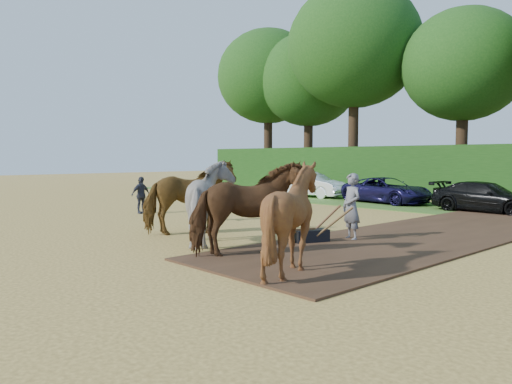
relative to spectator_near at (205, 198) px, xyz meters
The scene contains 6 objects.
ground 6.66m from the spectator_near, 30.86° to the right, with size 120.00×120.00×0.00m, color gold.
earth_strip 8.07m from the spectator_near, 26.76° to the left, with size 4.50×17.00×0.05m, color #472D1C.
grass_verge 12.06m from the spectator_near, 61.90° to the left, with size 50.00×5.00×0.03m, color #38601E.
spectator_near is the anchor object (origin of this frame).
spectator_far 3.92m from the spectator_near, behind, with size 0.90×0.38×1.54m, color #2A2D38.
plough_team 5.78m from the spectator_near, 30.05° to the right, with size 7.94×5.81×2.29m.
Camera 1 is at (8.94, -7.62, 2.37)m, focal length 35.00 mm.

